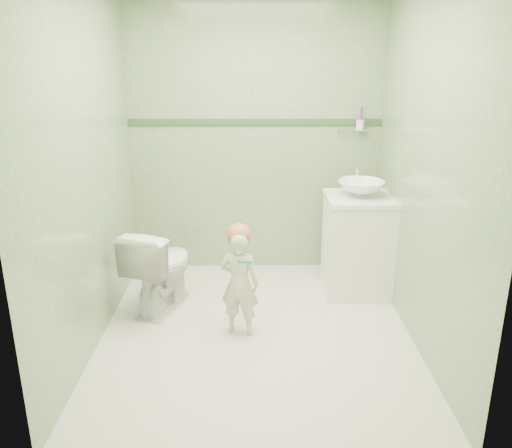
{
  "coord_description": "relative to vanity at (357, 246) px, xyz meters",
  "views": [
    {
      "loc": [
        -0.03,
        -3.33,
        1.94
      ],
      "look_at": [
        0.0,
        0.15,
        0.78
      ],
      "focal_mm": 36.67,
      "sensor_mm": 36.0,
      "label": 1
    }
  ],
  "objects": [
    {
      "name": "ground",
      "position": [
        -0.84,
        -0.7,
        -0.4
      ],
      "size": [
        2.5,
        2.5,
        0.0
      ],
      "primitive_type": "plane",
      "color": "silver",
      "rests_on": "ground"
    },
    {
      "name": "room_shell",
      "position": [
        -0.84,
        -0.7,
        0.8
      ],
      "size": [
        2.5,
        2.54,
        2.4
      ],
      "color": "gray",
      "rests_on": "ground"
    },
    {
      "name": "trim_stripe",
      "position": [
        -0.84,
        0.54,
        0.95
      ],
      "size": [
        2.2,
        0.02,
        0.05
      ],
      "primitive_type": "cube",
      "color": "#2F522F",
      "rests_on": "room_shell"
    },
    {
      "name": "vanity",
      "position": [
        0.0,
        0.0,
        0.0
      ],
      "size": [
        0.52,
        0.5,
        0.8
      ],
      "primitive_type": "cube",
      "color": "white",
      "rests_on": "ground"
    },
    {
      "name": "counter",
      "position": [
        0.0,
        0.0,
        0.41
      ],
      "size": [
        0.54,
        0.52,
        0.04
      ],
      "primitive_type": "cube",
      "color": "white",
      "rests_on": "vanity"
    },
    {
      "name": "basin",
      "position": [
        0.0,
        0.0,
        0.49
      ],
      "size": [
        0.37,
        0.37,
        0.13
      ],
      "primitive_type": "imported",
      "color": "white",
      "rests_on": "counter"
    },
    {
      "name": "faucet",
      "position": [
        0.0,
        0.19,
        0.57
      ],
      "size": [
        0.03,
        0.13,
        0.18
      ],
      "color": "silver",
      "rests_on": "counter"
    },
    {
      "name": "cup_holder",
      "position": [
        0.05,
        0.48,
        0.93
      ],
      "size": [
        0.26,
        0.07,
        0.21
      ],
      "color": "silver",
      "rests_on": "room_shell"
    },
    {
      "name": "toilet",
      "position": [
        -1.58,
        -0.28,
        -0.06
      ],
      "size": [
        0.57,
        0.75,
        0.68
      ],
      "primitive_type": "imported",
      "rotation": [
        0.0,
        0.0,
        2.82
      ],
      "color": "white",
      "rests_on": "ground"
    },
    {
      "name": "toddler",
      "position": [
        -0.96,
        -0.68,
        -0.02
      ],
      "size": [
        0.32,
        0.25,
        0.77
      ],
      "primitive_type": "imported",
      "rotation": [
        0.0,
        0.0,
        2.88
      ],
      "color": "beige",
      "rests_on": "ground"
    },
    {
      "name": "hair_cap",
      "position": [
        -0.96,
        -0.66,
        0.33
      ],
      "size": [
        0.17,
        0.17,
        0.17
      ],
      "primitive_type": "sphere",
      "color": "#BA6C4A",
      "rests_on": "toddler"
    },
    {
      "name": "teal_toothbrush",
      "position": [
        -0.92,
        -0.82,
        0.21
      ],
      "size": [
        0.11,
        0.14,
        0.08
      ],
      "color": "#0E8E76",
      "rests_on": "toddler"
    }
  ]
}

